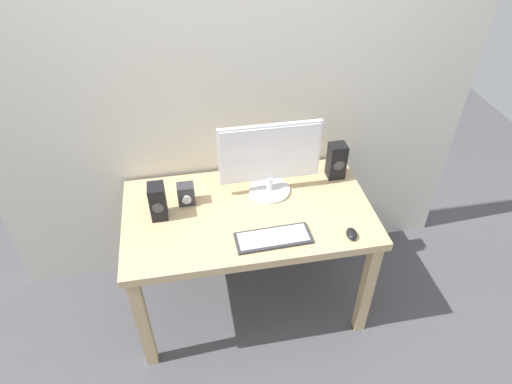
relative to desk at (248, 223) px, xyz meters
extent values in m
plane|color=#4C4C51|center=(0.00, 0.00, -0.66)|extent=(6.00, 6.00, 0.00)
cube|color=silver|center=(0.00, 0.42, 0.84)|extent=(2.80, 0.04, 3.00)
cube|color=tan|center=(0.00, 0.00, 0.07)|extent=(1.33, 0.75, 0.05)
cube|color=tan|center=(-0.61, -0.32, -0.31)|extent=(0.06, 0.06, 0.71)
cube|color=tan|center=(0.61, -0.32, -0.31)|extent=(0.06, 0.06, 0.71)
cube|color=tan|center=(-0.61, 0.32, -0.31)|extent=(0.06, 0.06, 0.71)
cube|color=tan|center=(0.61, 0.32, -0.31)|extent=(0.06, 0.06, 0.71)
cylinder|color=silver|center=(0.15, 0.14, 0.10)|extent=(0.23, 0.23, 0.02)
cylinder|color=silver|center=(0.15, 0.14, 0.15)|extent=(0.04, 0.04, 0.08)
cube|color=silver|center=(0.15, 0.15, 0.34)|extent=(0.55, 0.02, 0.34)
cube|color=white|center=(0.15, 0.13, 0.34)|extent=(0.53, 0.01, 0.32)
cube|color=#333338|center=(0.09, -0.24, 0.10)|extent=(0.38, 0.16, 0.02)
cube|color=silver|center=(0.09, -0.24, 0.11)|extent=(0.35, 0.13, 0.00)
ellipsoid|color=black|center=(0.48, -0.29, 0.11)|extent=(0.07, 0.09, 0.03)
cube|color=black|center=(0.55, 0.21, 0.20)|extent=(0.10, 0.09, 0.21)
cylinder|color=#3F3F44|center=(0.55, 0.16, 0.20)|extent=(0.06, 0.00, 0.06)
cube|color=black|center=(-0.46, 0.04, 0.19)|extent=(0.08, 0.10, 0.20)
cylinder|color=#3F3F44|center=(-0.46, -0.01, 0.19)|extent=(0.06, 0.00, 0.06)
cube|color=#333338|center=(-0.32, 0.12, 0.15)|extent=(0.09, 0.07, 0.12)
cylinder|color=silver|center=(-0.32, 0.08, 0.14)|extent=(0.05, 0.01, 0.05)
camera|label=1|loc=(-0.28, -1.77, 1.70)|focal=31.54mm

